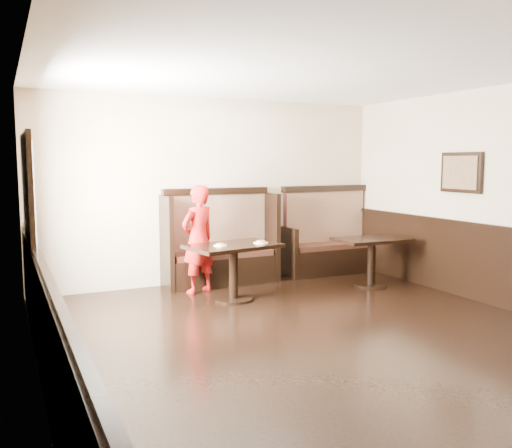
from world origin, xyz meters
TOP-DOWN VIEW (x-y plane):
  - ground at (0.00, 0.00)m, footprint 7.00×7.00m
  - room_shell at (-0.30, 0.28)m, footprint 7.00×7.00m
  - booth_main at (0.00, 3.30)m, footprint 1.75×0.72m
  - booth_neighbor at (1.95, 3.29)m, footprint 1.65×0.72m
  - table_main at (-0.21, 2.26)m, footprint 1.30×0.94m
  - table_neighbor at (1.97, 2.16)m, footprint 1.07×0.73m
  - child at (-0.49, 2.87)m, footprint 0.65×0.55m
  - pizza_plate_left at (-0.42, 2.21)m, footprint 0.18×0.18m
  - pizza_plate_right at (0.16, 2.20)m, footprint 0.20×0.20m

SIDE VIEW (x-z plane):
  - ground at x=0.00m, z-range 0.00..0.00m
  - booth_neighbor at x=1.95m, z-range -0.24..1.21m
  - booth_main at x=0.00m, z-range -0.20..1.25m
  - table_neighbor at x=1.97m, z-range 0.18..0.90m
  - table_main at x=-0.21m, z-range 0.20..0.96m
  - room_shell at x=-0.30m, z-range -2.83..4.17m
  - child at x=-0.49m, z-range 0.00..1.52m
  - pizza_plate_left at x=-0.42m, z-range 0.75..0.79m
  - pizza_plate_right at x=0.16m, z-range 0.75..0.79m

